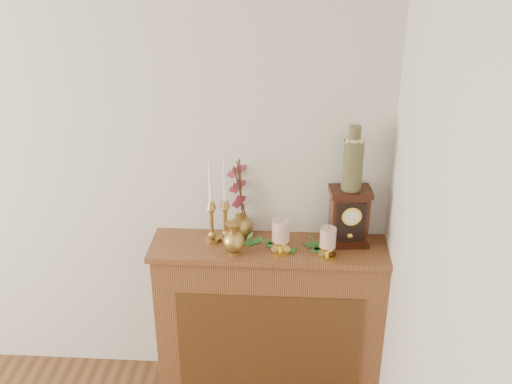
# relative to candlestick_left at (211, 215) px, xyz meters

# --- Properties ---
(console_shelf) EXTENTS (1.24, 0.34, 0.93)m
(console_shelf) POSITION_rel_candlestick_left_xyz_m (0.30, -0.03, -0.65)
(console_shelf) COLOR brown
(console_shelf) RESTS_ON ground
(candlestick_left) EXTENTS (0.08, 0.08, 0.47)m
(candlestick_left) POSITION_rel_candlestick_left_xyz_m (0.00, 0.00, 0.00)
(candlestick_left) COLOR #B28B47
(candlestick_left) RESTS_ON console_shelf
(candlestick_center) EXTENTS (0.08, 0.08, 0.46)m
(candlestick_center) POSITION_rel_candlestick_left_xyz_m (0.07, 0.02, -0.00)
(candlestick_center) COLOR #B28B47
(candlestick_center) RESTS_ON console_shelf
(bud_vase) EXTENTS (0.11, 0.11, 0.18)m
(bud_vase) POSITION_rel_candlestick_left_xyz_m (0.12, -0.12, -0.07)
(bud_vase) COLOR #B28B47
(bud_vase) RESTS_ON console_shelf
(ginger_jar) EXTENTS (0.19, 0.20, 0.46)m
(ginger_jar) POSITION_rel_candlestick_left_xyz_m (0.13, 0.10, 0.05)
(ginger_jar) COLOR #B28B47
(ginger_jar) RESTS_ON console_shelf
(pillar_candle_left) EXTENTS (0.10, 0.10, 0.19)m
(pillar_candle_left) POSITION_rel_candlestick_left_xyz_m (0.36, -0.08, -0.06)
(pillar_candle_left) COLOR #E0BF4E
(pillar_candle_left) RESTS_ON console_shelf
(pillar_candle_right) EXTENTS (0.09, 0.09, 0.17)m
(pillar_candle_right) POSITION_rel_candlestick_left_xyz_m (0.59, -0.12, -0.07)
(pillar_candle_right) COLOR #E0BF4E
(pillar_candle_right) RESTS_ON console_shelf
(ivy_garland) EXTENTS (0.37, 0.18, 0.08)m
(ivy_garland) POSITION_rel_candlestick_left_xyz_m (0.33, -0.02, -0.14)
(ivy_garland) COLOR #2D6A28
(ivy_garland) RESTS_ON console_shelf
(mantel_clock) EXTENTS (0.22, 0.16, 0.31)m
(mantel_clock) POSITION_rel_candlestick_left_xyz_m (0.70, 0.02, -0.00)
(mantel_clock) COLOR #34150A
(mantel_clock) RESTS_ON console_shelf
(ceramic_vase) EXTENTS (0.10, 0.10, 0.33)m
(ceramic_vase) POSITION_rel_candlestick_left_xyz_m (0.70, 0.03, 0.30)
(ceramic_vase) COLOR #183125
(ceramic_vase) RESTS_ON mantel_clock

